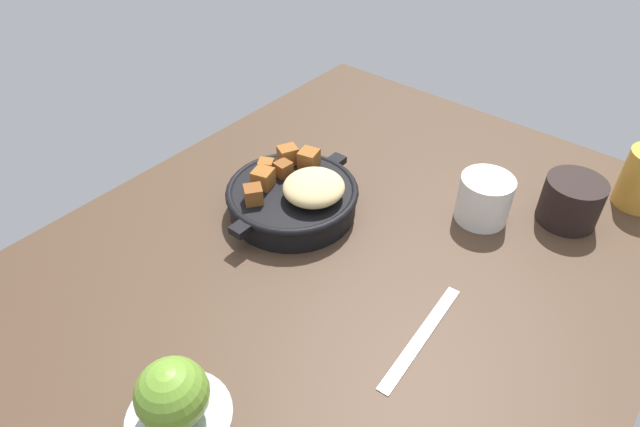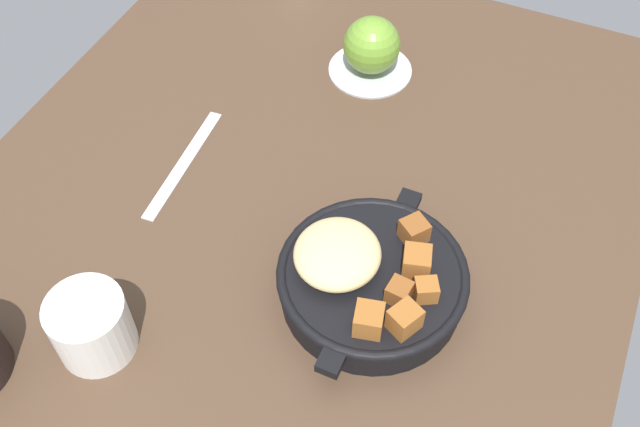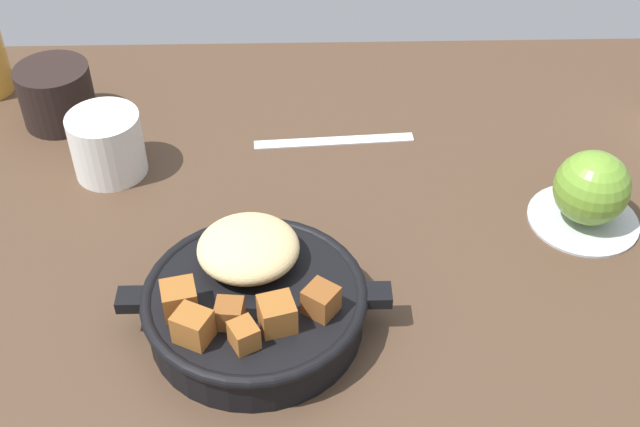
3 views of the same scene
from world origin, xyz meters
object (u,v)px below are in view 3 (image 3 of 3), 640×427
red_apple (594,188)px  ceramic_mug_white (109,145)px  cast_iron_skillet (256,299)px  coffee_mug_dark (58,95)px  butter_knife (336,140)px

red_apple → ceramic_mug_white: 52.82cm
cast_iron_skillet → coffee_mug_dark: size_ratio=2.79×
butter_knife → ceramic_mug_white: 26.46cm
red_apple → butter_knife: red_apple is taller
coffee_mug_dark → cast_iron_skillet: bearing=-53.4°
ceramic_mug_white → butter_knife: bearing=11.0°
red_apple → cast_iron_skillet: bearing=-158.6°
coffee_mug_dark → ceramic_mug_white: bearing=-52.9°
ceramic_mug_white → coffee_mug_dark: (-7.94, 10.49, -0.05)cm
butter_knife → coffee_mug_dark: 34.31cm
red_apple → coffee_mug_dark: (-59.81, 20.44, -0.87)cm
ceramic_mug_white → coffee_mug_dark: size_ratio=0.91×
butter_knife → ceramic_mug_white: ceramic_mug_white is taller
coffee_mug_dark → red_apple: bearing=-18.9°
red_apple → coffee_mug_dark: 63.22cm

